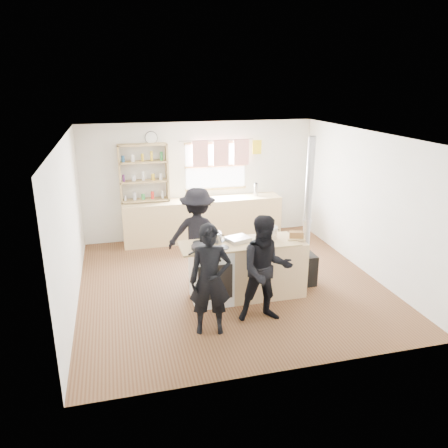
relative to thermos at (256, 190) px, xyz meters
The scene contains 14 objects.
ground 2.72m from the thermos, 118.18° to the right, with size 5.00×5.00×0.01m, color brown.
back_counter 1.33m from the thermos, behind, with size 3.40×0.55×0.90m, color #D6B981.
shelving_unit 2.44m from the thermos, behind, with size 1.00×0.28×1.20m.
thermos is the anchor object (origin of this frame).
cooking_island 3.01m from the thermos, 110.67° to the right, with size 1.97×0.64×0.93m.
skillet_greens 3.39m from the thermos, 121.89° to the right, with size 0.47×0.47×0.05m.
roast_tray 2.96m from the thermos, 113.60° to the right, with size 0.41×0.37×0.07m.
stockpot_stove 3.09m from the thermos, 120.22° to the right, with size 0.23×0.23×0.19m.
stockpot_counter 2.78m from the thermos, 104.18° to the right, with size 0.29×0.29×0.21m.
bread_board 2.84m from the thermos, 95.37° to the right, with size 0.33×0.28×0.12m.
flue_heater 2.61m from the thermos, 89.45° to the right, with size 0.35×0.35×2.50m.
person_near_left 4.09m from the thermos, 116.86° to the right, with size 0.57×0.37×1.55m, color black.
person_near_right 3.67m from the thermos, 106.08° to the right, with size 0.76×0.60×1.57m, color black.
person_far 2.56m from the thermos, 130.99° to the right, with size 1.05×0.60×1.63m, color black.
Camera 1 is at (-1.79, -6.60, 3.32)m, focal length 35.00 mm.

